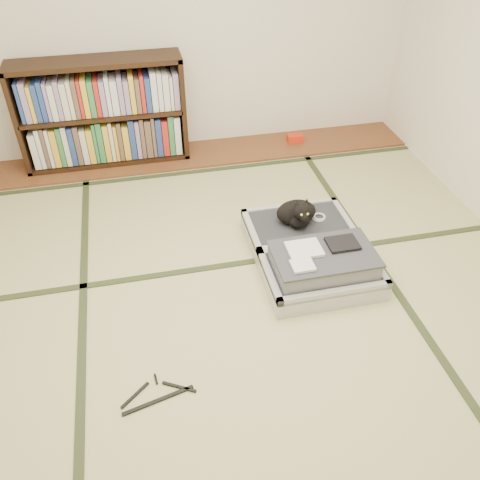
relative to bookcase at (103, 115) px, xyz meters
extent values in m
plane|color=tan|center=(0.78, -2.07, -0.45)|extent=(4.50, 4.50, 0.00)
cube|color=brown|center=(0.78, -0.07, -0.44)|extent=(4.00, 0.50, 0.02)
cube|color=red|center=(1.76, -0.04, -0.40)|extent=(0.16, 0.10, 0.07)
plane|color=silver|center=(0.78, 0.18, 0.75)|extent=(4.00, 0.00, 4.00)
cube|color=#2D381E|center=(-0.22, -2.07, -0.45)|extent=(0.05, 4.50, 0.01)
cube|color=#2D381E|center=(1.78, -2.07, -0.45)|extent=(0.05, 4.50, 0.01)
cube|color=#2D381E|center=(0.78, -1.67, -0.45)|extent=(4.00, 0.05, 0.01)
cube|color=#2D381E|center=(0.78, -0.37, -0.45)|extent=(4.00, 0.05, 0.01)
cube|color=black|center=(-0.69, 0.00, 0.02)|extent=(0.04, 0.32, 0.91)
cube|color=black|center=(0.69, 0.00, 0.02)|extent=(0.04, 0.32, 0.91)
cube|color=black|center=(0.00, 0.00, -0.42)|extent=(1.42, 0.32, 0.04)
cube|color=black|center=(0.00, 0.00, 0.46)|extent=(1.42, 0.32, 0.04)
cube|color=black|center=(0.00, 0.00, 0.02)|extent=(1.36, 0.32, 0.03)
cube|color=black|center=(0.00, 0.15, 0.02)|extent=(1.42, 0.02, 0.91)
cube|color=gray|center=(0.00, -0.02, -0.20)|extent=(1.28, 0.23, 0.38)
cube|color=gray|center=(0.00, -0.02, 0.21)|extent=(1.28, 0.23, 0.34)
cube|color=#B9B9BE|center=(1.32, -1.99, -0.39)|extent=(0.74, 0.50, 0.13)
cube|color=#2E2F35|center=(1.32, -1.99, -0.35)|extent=(0.67, 0.42, 0.10)
cube|color=#B9B9BE|center=(1.32, -2.22, -0.32)|extent=(0.74, 0.04, 0.05)
cube|color=#B9B9BE|center=(1.32, -1.76, -0.32)|extent=(0.74, 0.04, 0.05)
cube|color=#B9B9BE|center=(0.97, -1.99, -0.32)|extent=(0.04, 0.50, 0.05)
cube|color=#B9B9BE|center=(1.67, -1.99, -0.32)|extent=(0.04, 0.50, 0.05)
cube|color=#B9B9BE|center=(1.32, -1.49, -0.39)|extent=(0.74, 0.50, 0.13)
cube|color=#2E2F35|center=(1.32, -1.49, -0.35)|extent=(0.67, 0.42, 0.10)
cube|color=#B9B9BE|center=(1.32, -1.72, -0.32)|extent=(0.74, 0.04, 0.05)
cube|color=#B9B9BE|center=(1.32, -1.26, -0.32)|extent=(0.74, 0.04, 0.05)
cube|color=#B9B9BE|center=(0.97, -1.49, -0.32)|extent=(0.04, 0.50, 0.05)
cube|color=#B9B9BE|center=(1.67, -1.49, -0.32)|extent=(0.04, 0.50, 0.05)
cylinder|color=black|center=(1.32, -1.74, -0.31)|extent=(0.67, 0.02, 0.02)
cube|color=gray|center=(1.32, -1.99, -0.26)|extent=(0.64, 0.39, 0.13)
cube|color=#3C3D44|center=(1.32, -1.99, -0.19)|extent=(0.66, 0.41, 0.01)
cube|color=silver|center=(1.20, -1.94, -0.17)|extent=(0.22, 0.18, 0.02)
cube|color=black|center=(1.46, -1.94, -0.17)|extent=(0.20, 0.16, 0.02)
cube|color=silver|center=(1.14, -2.09, -0.17)|extent=(0.14, 0.12, 0.02)
cube|color=white|center=(1.10, -2.23, -0.38)|extent=(0.06, 0.01, 0.04)
cube|color=white|center=(1.22, -2.23, -0.39)|extent=(0.05, 0.01, 0.03)
cube|color=orange|center=(1.57, -2.23, -0.38)|extent=(0.05, 0.01, 0.03)
cube|color=#197F33|center=(1.50, -2.23, -0.36)|extent=(0.04, 0.01, 0.03)
ellipsoid|color=black|center=(1.30, -1.47, -0.22)|extent=(0.29, 0.19, 0.18)
ellipsoid|color=black|center=(1.30, -1.56, -0.24)|extent=(0.14, 0.10, 0.10)
ellipsoid|color=black|center=(1.30, -1.58, -0.13)|extent=(0.12, 0.11, 0.12)
sphere|color=black|center=(1.30, -1.63, -0.15)|extent=(0.06, 0.06, 0.06)
cone|color=black|center=(1.26, -1.57, -0.07)|extent=(0.04, 0.05, 0.06)
cone|color=black|center=(1.33, -1.57, -0.07)|extent=(0.04, 0.05, 0.06)
sphere|color=#A5BF33|center=(1.28, -1.64, -0.12)|extent=(0.02, 0.02, 0.02)
sphere|color=#A5BF33|center=(1.32, -1.64, -0.12)|extent=(0.02, 0.02, 0.02)
cylinder|color=black|center=(1.40, -1.38, -0.28)|extent=(0.18, 0.10, 0.03)
torus|color=white|center=(1.48, -1.46, -0.30)|extent=(0.10, 0.10, 0.01)
torus|color=white|center=(1.48, -1.47, -0.29)|extent=(0.09, 0.09, 0.01)
cube|color=black|center=(0.18, -2.65, -0.44)|extent=(0.39, 0.11, 0.01)
cube|color=black|center=(0.06, -2.59, -0.44)|extent=(0.16, 0.14, 0.01)
cube|color=black|center=(0.30, -2.59, -0.44)|extent=(0.18, 0.11, 0.01)
cylinder|color=black|center=(0.18, -2.52, -0.44)|extent=(0.02, 0.07, 0.01)
camera|label=1|loc=(0.25, -4.28, 1.87)|focal=38.00mm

